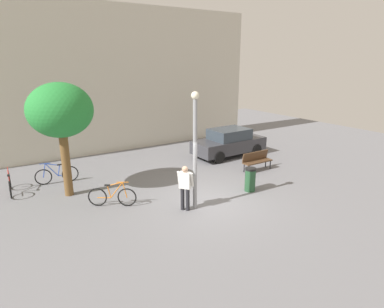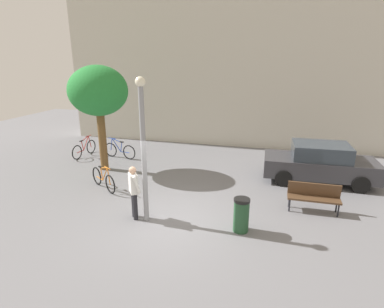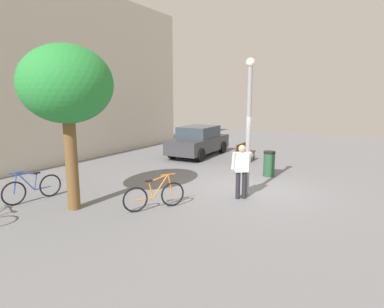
% 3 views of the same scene
% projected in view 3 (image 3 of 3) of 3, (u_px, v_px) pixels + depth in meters
% --- Properties ---
extents(ground_plane, '(36.00, 36.00, 0.00)m').
position_uv_depth(ground_plane, '(249.00, 189.00, 11.15)').
color(ground_plane, slate).
extents(building_facade, '(18.00, 2.00, 8.23)m').
position_uv_depth(building_facade, '(49.00, 74.00, 15.20)').
color(building_facade, beige).
rests_on(building_facade, ground_plane).
extents(lamppost, '(0.28, 0.28, 4.24)m').
position_uv_depth(lamppost, '(249.00, 119.00, 10.07)').
color(lamppost, gray).
rests_on(lamppost, ground_plane).
extents(person_by_lamppost, '(0.54, 0.61, 1.67)m').
position_uv_depth(person_by_lamppost, '(242.00, 168.00, 10.01)').
color(person_by_lamppost, '#232328').
rests_on(person_by_lamppost, ground_plane).
extents(park_bench, '(1.60, 0.47, 0.92)m').
position_uv_depth(park_bench, '(244.00, 151.00, 15.55)').
color(park_bench, '#513823').
rests_on(park_bench, ground_plane).
extents(plaza_tree, '(2.44, 2.44, 4.47)m').
position_uv_depth(plaza_tree, '(67.00, 86.00, 8.66)').
color(plaza_tree, brown).
rests_on(plaza_tree, ground_plane).
extents(bicycle_blue, '(1.79, 0.34, 0.97)m').
position_uv_depth(bicycle_blue, '(33.00, 188.00, 9.89)').
color(bicycle_blue, black).
rests_on(bicycle_blue, ground_plane).
extents(bicycle_orange, '(1.53, 1.05, 0.97)m').
position_uv_depth(bicycle_orange, '(155.00, 196.00, 9.18)').
color(bicycle_orange, black).
rests_on(bicycle_orange, ground_plane).
extents(parked_car_charcoal, '(4.24, 1.90, 1.55)m').
position_uv_depth(parked_car_charcoal, '(199.00, 141.00, 17.21)').
color(parked_car_charcoal, '#38383D').
rests_on(parked_car_charcoal, ground_plane).
extents(trash_bin, '(0.46, 0.46, 0.99)m').
position_uv_depth(trash_bin, '(269.00, 164.00, 12.88)').
color(trash_bin, '#234C2D').
rests_on(trash_bin, ground_plane).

